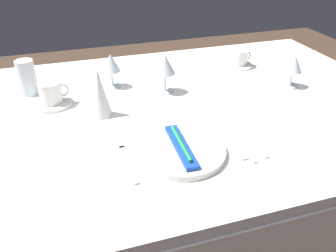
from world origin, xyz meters
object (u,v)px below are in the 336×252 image
(dinner_knife, at_px, (228,139))
(wine_glass_right, at_px, (165,66))
(fork_outer, at_px, (126,158))
(wine_glass_centre, at_px, (294,65))
(coffee_cup_right, at_px, (239,57))
(napkin_folded, at_px, (99,93))
(dinner_plate, at_px, (181,151))
(drink_tumbler, at_px, (28,80))
(spoon_dessert, at_px, (241,132))
(spoon_soup, at_px, (234,135))
(coffee_cup_left, at_px, (51,92))
(toothbrush_package, at_px, (181,146))
(wine_glass_left, at_px, (111,64))

(dinner_knife, distance_m, wine_glass_right, 0.39)
(fork_outer, xyz_separation_m, wine_glass_centre, (0.70, 0.28, 0.08))
(coffee_cup_right, xyz_separation_m, napkin_folded, (-0.64, -0.26, 0.04))
(wine_glass_centre, bearing_deg, coffee_cup_right, 110.01)
(dinner_plate, height_order, drink_tumbler, drink_tumbler)
(spoon_dessert, distance_m, wine_glass_centre, 0.43)
(spoon_dessert, distance_m, drink_tumbler, 0.79)
(spoon_soup, distance_m, coffee_cup_right, 0.58)
(coffee_cup_left, bearing_deg, dinner_knife, -38.49)
(coffee_cup_right, bearing_deg, toothbrush_package, -130.02)
(coffee_cup_left, height_order, wine_glass_centre, wine_glass_centre)
(spoon_dessert, height_order, drink_tumbler, drink_tumbler)
(wine_glass_centre, height_order, drink_tumbler, drink_tumbler)
(fork_outer, relative_size, coffee_cup_left, 1.99)
(dinner_plate, relative_size, drink_tumbler, 1.92)
(fork_outer, height_order, coffee_cup_left, coffee_cup_left)
(coffee_cup_left, distance_m, napkin_folded, 0.20)
(dinner_plate, height_order, fork_outer, dinner_plate)
(dinner_knife, xyz_separation_m, wine_glass_left, (-0.26, 0.48, 0.09))
(toothbrush_package, height_order, wine_glass_right, wine_glass_right)
(spoon_dessert, bearing_deg, coffee_cup_right, 63.59)
(fork_outer, height_order, wine_glass_right, wine_glass_right)
(spoon_soup, relative_size, wine_glass_right, 1.59)
(coffee_cup_right, relative_size, napkin_folded, 0.59)
(wine_glass_right, relative_size, drink_tumbler, 1.13)
(toothbrush_package, distance_m, spoon_soup, 0.19)
(wine_glass_centre, bearing_deg, fork_outer, -158.51)
(coffee_cup_right, bearing_deg, dinner_plate, -130.02)
(coffee_cup_right, xyz_separation_m, wine_glass_right, (-0.39, -0.16, 0.06))
(wine_glass_centre, height_order, wine_glass_right, wine_glass_right)
(napkin_folded, bearing_deg, dinner_knife, -38.11)
(spoon_dessert, height_order, wine_glass_left, wine_glass_left)
(wine_glass_left, height_order, napkin_folded, napkin_folded)
(dinner_plate, xyz_separation_m, wine_glass_centre, (0.55, 0.30, 0.08))
(wine_glass_left, bearing_deg, spoon_dessert, -54.86)
(toothbrush_package, relative_size, drink_tumbler, 1.63)
(spoon_soup, bearing_deg, wine_glass_left, 122.29)
(coffee_cup_right, relative_size, wine_glass_left, 0.73)
(dinner_plate, xyz_separation_m, coffee_cup_right, (0.46, 0.55, 0.03))
(dinner_plate, xyz_separation_m, spoon_dessert, (0.21, 0.05, -0.01))
(wine_glass_centre, bearing_deg, drink_tumbler, 166.41)
(spoon_dessert, distance_m, coffee_cup_left, 0.66)
(coffee_cup_left, relative_size, coffee_cup_right, 1.05)
(spoon_soup, height_order, napkin_folded, napkin_folded)
(wine_glass_left, bearing_deg, coffee_cup_left, -158.79)
(fork_outer, xyz_separation_m, napkin_folded, (-0.03, 0.27, 0.08))
(spoon_soup, height_order, wine_glass_left, wine_glass_left)
(toothbrush_package, distance_m, coffee_cup_left, 0.53)
(fork_outer, height_order, napkin_folded, napkin_folded)
(wine_glass_centre, relative_size, wine_glass_left, 0.96)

